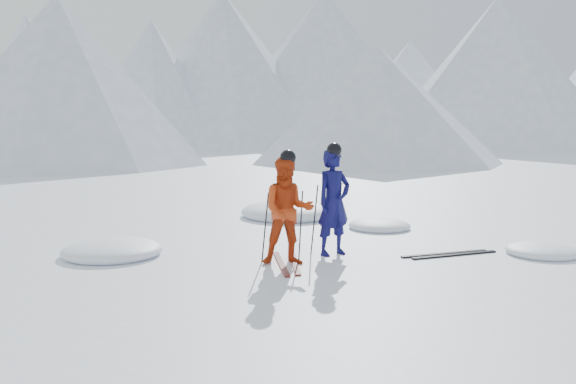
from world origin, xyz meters
name	(u,v)px	position (x,y,z in m)	size (l,w,h in m)	color
ground	(395,250)	(0.00, 0.00, 0.00)	(160.00, 160.00, 0.00)	white
mountain_range	(191,61)	(5.71, 35.31, 6.72)	(106.15, 62.94, 15.53)	#B2BCD1
skier_blue	(334,202)	(-1.22, 0.12, 0.93)	(0.68, 0.44, 1.86)	#0C0B46
skier_red	(288,211)	(-2.23, -0.21, 0.88)	(0.86, 0.67, 1.77)	#B8340E
pole_blue_left	(314,220)	(-1.52, 0.27, 0.62)	(0.02, 0.02, 1.24)	black
pole_blue_right	(339,217)	(-0.97, 0.37, 0.62)	(0.02, 0.02, 1.24)	black
pole_red_left	(265,227)	(-2.53, 0.04, 0.59)	(0.02, 0.02, 1.18)	black
pole_red_right	(301,226)	(-1.93, -0.06, 0.59)	(0.02, 0.02, 1.18)	black
ski_worn_left	(281,264)	(-2.35, -0.21, 0.01)	(0.09, 1.70, 0.03)	black
ski_worn_right	(295,262)	(-2.11, -0.21, 0.01)	(0.09, 1.70, 0.03)	black
ski_loose_a	(445,254)	(0.57, -0.67, 0.01)	(0.09, 1.70, 0.03)	black
ski_loose_b	(455,255)	(0.67, -0.82, 0.01)	(0.09, 1.70, 0.03)	black
snow_lumps	(284,227)	(-0.90, 3.00, 0.00)	(8.42, 7.55, 0.52)	white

